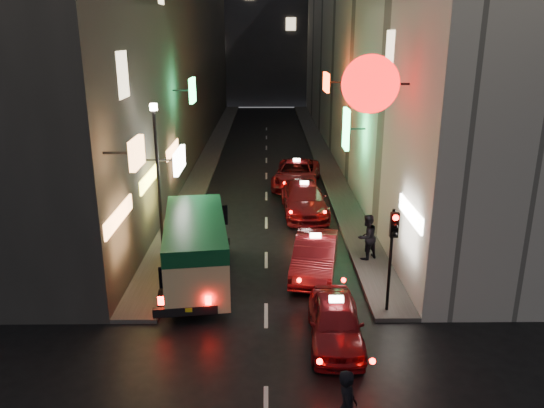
{
  "coord_description": "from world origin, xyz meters",
  "views": [
    {
      "loc": [
        0.04,
        -7.01,
        8.86
      ],
      "look_at": [
        0.24,
        13.0,
        2.42
      ],
      "focal_mm": 35.0,
      "sensor_mm": 36.0,
      "label": 1
    }
  ],
  "objects_px": {
    "minibus": "(196,244)",
    "lamp_post": "(158,172)",
    "traffic_light": "(393,240)",
    "pedestrian_crossing": "(347,403)",
    "taxi_near": "(335,318)"
  },
  "relations": [
    {
      "from": "minibus",
      "to": "lamp_post",
      "type": "xyz_separation_m",
      "value": [
        -1.65,
        2.17,
        2.1
      ]
    },
    {
      "from": "lamp_post",
      "to": "traffic_light",
      "type": "bearing_deg",
      "value": -28.91
    },
    {
      "from": "minibus",
      "to": "traffic_light",
      "type": "bearing_deg",
      "value": -19.79
    },
    {
      "from": "minibus",
      "to": "pedestrian_crossing",
      "type": "bearing_deg",
      "value": -61.59
    },
    {
      "from": "taxi_near",
      "to": "pedestrian_crossing",
      "type": "distance_m",
      "value": 4.19
    },
    {
      "from": "taxi_near",
      "to": "minibus",
      "type": "bearing_deg",
      "value": 140.0
    },
    {
      "from": "traffic_light",
      "to": "lamp_post",
      "type": "bearing_deg",
      "value": 151.09
    },
    {
      "from": "taxi_near",
      "to": "lamp_post",
      "type": "distance_m",
      "value": 9.2
    },
    {
      "from": "taxi_near",
      "to": "lamp_post",
      "type": "bearing_deg",
      "value": 136.05
    },
    {
      "from": "traffic_light",
      "to": "taxi_near",
      "type": "bearing_deg",
      "value": -141.71
    },
    {
      "from": "minibus",
      "to": "taxi_near",
      "type": "relative_size",
      "value": 1.26
    },
    {
      "from": "minibus",
      "to": "traffic_light",
      "type": "distance_m",
      "value": 7.04
    },
    {
      "from": "traffic_light",
      "to": "lamp_post",
      "type": "relative_size",
      "value": 0.56
    },
    {
      "from": "traffic_light",
      "to": "pedestrian_crossing",
      "type": "bearing_deg",
      "value": -111.09
    },
    {
      "from": "minibus",
      "to": "pedestrian_crossing",
      "type": "distance_m",
      "value": 9.16
    }
  ]
}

